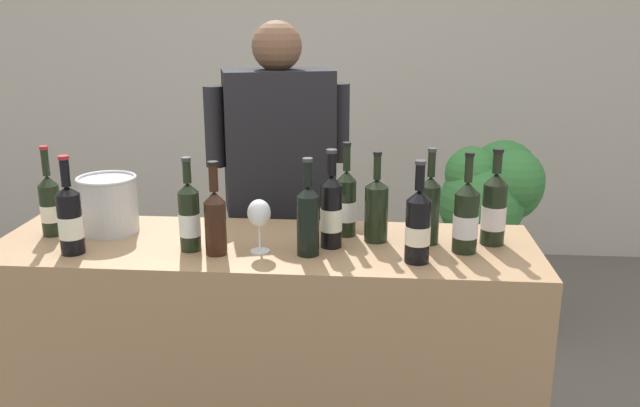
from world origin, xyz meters
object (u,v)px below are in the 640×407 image
wine_bottle_5 (331,211)px  wine_bottle_8 (308,218)px  wine_bottle_4 (466,218)px  wine_bottle_2 (346,203)px  ice_bucket (108,204)px  wine_bottle_1 (189,217)px  wine_bottle_9 (376,208)px  potted_shrub (492,200)px  wine_bottle_11 (494,209)px  wine_bottle_6 (215,219)px  wine_glass (258,215)px  person_server (280,227)px  wine_bottle_0 (50,205)px  wine_bottle_7 (70,219)px  wine_bottle_10 (418,226)px  wine_bottle_3 (430,208)px

wine_bottle_5 → wine_bottle_8: size_ratio=1.04×
wine_bottle_5 → wine_bottle_4: bearing=-1.7°
wine_bottle_2 → ice_bucket: size_ratio=1.58×
wine_bottle_1 → ice_bucket: (-0.35, 0.17, -0.01)m
wine_bottle_9 → potted_shrub: 1.46m
wine_bottle_2 → wine_bottle_11: bearing=-5.8°
wine_bottle_6 → potted_shrub: size_ratio=0.30×
wine_bottle_1 → wine_bottle_2: (0.52, 0.20, 0.00)m
wine_glass → person_server: person_server is taller
wine_bottle_0 → person_server: 0.94m
wine_bottle_8 → wine_bottle_9: 0.28m
wine_bottle_7 → wine_glass: (0.62, 0.06, 0.01)m
wine_bottle_1 → potted_shrub: size_ratio=0.31×
wine_bottle_8 → wine_bottle_10: (0.36, -0.04, -0.01)m
wine_bottle_7 → person_server: (0.61, 0.68, -0.24)m
person_server → potted_shrub: 1.31m
wine_bottle_9 → potted_shrub: (0.63, 1.27, -0.31)m
wine_bottle_0 → person_server: (0.76, 0.50, -0.23)m
wine_bottle_2 → person_server: size_ratio=0.20×
ice_bucket → wine_bottle_9: bearing=-1.3°
wine_bottle_1 → wine_bottle_8: 0.40m
wine_bottle_8 → person_server: bearing=106.3°
wine_bottle_3 → wine_bottle_6: (-0.72, -0.17, -0.01)m
wine_bottle_2 → wine_bottle_3: (0.29, -0.06, 0.01)m
wine_bottle_1 → wine_bottle_10: size_ratio=0.96×
wine_bottle_10 → wine_bottle_7: bearing=-179.4°
wine_bottle_6 → wine_bottle_1: bearing=161.8°
wine_bottle_0 → wine_bottle_4: 1.47m
wine_bottle_3 → wine_bottle_6: size_ratio=1.07×
wine_bottle_1 → wine_bottle_6: wine_bottle_1 is taller
wine_bottle_10 → wine_bottle_11: bearing=36.2°
wine_bottle_2 → ice_bucket: 0.87m
wine_bottle_9 → person_server: (-0.41, 0.47, -0.24)m
wine_bottle_8 → wine_bottle_6: bearing=-176.4°
wine_bottle_3 → wine_bottle_5: size_ratio=0.99×
wine_bottle_0 → ice_bucket: (0.20, 0.05, -0.01)m
wine_bottle_2 → person_server: person_server is taller
wine_bottle_4 → potted_shrub: size_ratio=0.32×
wine_bottle_4 → wine_bottle_11: (0.11, 0.09, 0.01)m
wine_bottle_2 → wine_bottle_4: same height
wine_bottle_9 → wine_bottle_10: size_ratio=0.96×
wine_bottle_10 → wine_bottle_4: bearing=33.6°
wine_bottle_6 → wine_bottle_11: bearing=10.9°
wine_bottle_9 → ice_bucket: size_ratio=1.49×
wine_bottle_0 → wine_bottle_1: 0.56m
wine_bottle_1 → wine_bottle_11: bearing=8.2°
wine_bottle_1 → wine_bottle_4: bearing=3.6°
wine_bottle_3 → wine_bottle_4: bearing=-34.0°
wine_bottle_4 → person_server: (-0.71, 0.56, -0.24)m
wine_bottle_2 → wine_bottle_7: (-0.91, -0.26, -0.00)m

